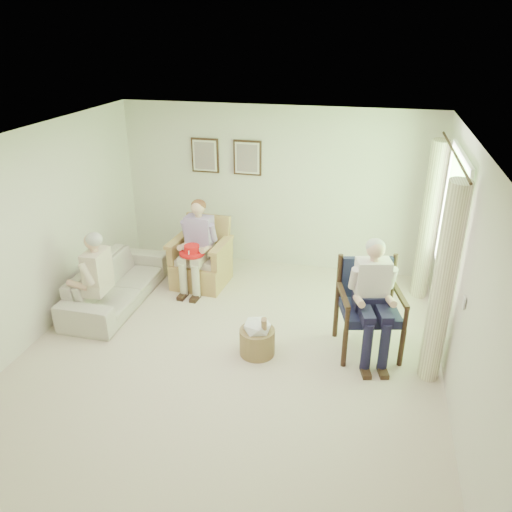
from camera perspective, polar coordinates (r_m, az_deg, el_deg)
name	(u,v)px	position (r m, az deg, el deg)	size (l,w,h in m)	color
floor	(229,356)	(6.21, -3.09, -11.36)	(5.50, 5.50, 0.00)	beige
back_wall	(275,189)	(8.04, 2.23, 7.70)	(5.00, 0.04, 2.60)	silver
front_wall	(101,442)	(3.45, -17.29, -19.68)	(5.00, 0.04, 2.60)	silver
left_wall	(29,240)	(6.66, -24.48, 1.72)	(0.04, 5.50, 2.60)	silver
right_wall	(465,284)	(5.44, 22.78, -3.02)	(0.04, 5.50, 2.60)	silver
ceiling	(223,143)	(5.13, -3.76, 12.81)	(5.00, 5.50, 0.02)	white
window	(452,217)	(6.42, 21.51, 4.15)	(0.13, 2.50, 1.63)	#2D6B23
curtain_left	(443,286)	(5.67, 20.57, -3.20)	(0.34, 0.34, 2.30)	#FCF4C5
curtain_right	(429,222)	(7.46, 19.17, 3.71)	(0.34, 0.34, 2.30)	#FCF4C5
framed_print_left	(205,156)	(8.17, -5.85, 11.36)	(0.45, 0.05, 0.55)	#382114
framed_print_right	(247,158)	(7.98, -1.00, 11.14)	(0.45, 0.05, 0.55)	#382114
wicker_armchair	(202,264)	(7.74, -6.20, -0.88)	(0.80, 0.80, 1.03)	tan
wood_armchair	(370,303)	(6.22, 12.93, -5.21)	(0.73, 0.69, 1.13)	black
sofa	(116,284)	(7.46, -15.68, -3.07)	(0.78, 1.98, 0.58)	beige
person_wicker	(197,240)	(7.44, -6.71, 1.86)	(0.40, 0.63, 1.34)	beige
person_dark	(372,292)	(5.93, 13.11, -3.97)	(0.40, 0.63, 1.45)	#191734
person_sofa	(93,274)	(6.88, -18.11, -1.98)	(0.42, 0.63, 1.25)	beige
red_hat	(192,251)	(7.31, -7.33, 0.57)	(0.37, 0.37, 0.14)	red
hatbox	(257,336)	(6.11, 0.16, -9.15)	(0.50, 0.50, 0.63)	tan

